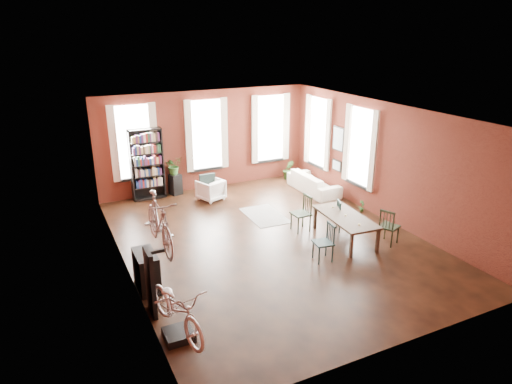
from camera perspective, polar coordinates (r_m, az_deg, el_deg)
room at (r=11.39m, az=1.53°, el=5.15°), size 9.00×9.04×3.22m
dining_table at (r=11.62m, az=11.03°, el=-4.43°), size 1.01×1.95×0.64m
dining_chair_a at (r=10.50m, az=8.39°, el=-6.27°), size 0.46×0.46×0.89m
dining_chair_b at (r=11.91m, az=5.63°, el=-2.70°), size 0.44×0.44×0.96m
dining_chair_c at (r=11.63m, az=16.31°, el=-4.14°), size 0.55×0.55×0.91m
dining_chair_d at (r=12.09m, az=11.00°, el=-2.95°), size 0.50×0.50×0.83m
bookshelf at (r=14.30m, az=-13.47°, el=3.37°), size 1.00×0.32×2.20m
white_armchair at (r=14.10m, az=-5.69°, el=0.41°), size 0.88×0.85×0.71m
cream_sofa at (r=14.83m, az=7.24°, el=1.55°), size 0.61×2.08×0.81m
striped_rug at (r=12.96m, az=1.09°, el=-2.94°), size 1.01×1.57×0.01m
bike_trainer at (r=8.29m, az=-9.63°, el=-17.17°), size 0.49×0.49×0.14m
bike_wall_rack at (r=8.68m, az=-13.08°, el=-10.99°), size 0.16×0.60×1.30m
console_table at (r=9.59m, az=-13.53°, el=-9.59°), size 0.40×0.80×0.80m
plant_stand at (r=14.72m, az=-10.03°, el=0.95°), size 0.41×0.41×0.66m
plant_by_sofa at (r=16.09m, az=4.04°, el=2.17°), size 0.59×0.77×0.31m
plant_small at (r=13.52m, az=13.06°, el=-2.19°), size 0.35×0.43×0.14m
bicycle_floor at (r=7.75m, az=-10.03°, el=-11.48°), size 0.79×1.04×1.79m
bicycle_hung at (r=8.09m, az=-12.17°, el=-1.59°), size 0.47×1.00×1.66m
plant_on_stand at (r=14.59m, az=-10.25°, el=3.04°), size 0.70×0.73×0.44m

